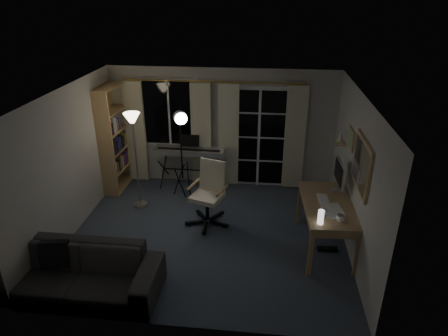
% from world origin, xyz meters
% --- Properties ---
extents(floor, '(4.50, 4.00, 0.02)m').
position_xyz_m(floor, '(0.00, 0.00, -0.01)').
color(floor, '#374051').
rests_on(floor, ground).
extents(window, '(1.20, 0.08, 1.40)m').
position_xyz_m(window, '(-1.05, 1.97, 1.50)').
color(window, white).
rests_on(window, floor).
extents(french_door, '(1.32, 0.09, 2.11)m').
position_xyz_m(french_door, '(0.75, 1.97, 1.03)').
color(french_door, white).
rests_on(french_door, floor).
extents(curtains, '(3.60, 0.07, 2.13)m').
position_xyz_m(curtains, '(-0.14, 1.88, 1.09)').
color(curtains, gold).
rests_on(curtains, floor).
extents(bookshelf, '(0.38, 1.00, 2.11)m').
position_xyz_m(bookshelf, '(-2.13, 1.57, 1.00)').
color(bookshelf, tan).
rests_on(bookshelf, floor).
extents(torchiere_lamp, '(0.35, 0.35, 1.82)m').
position_xyz_m(torchiere_lamp, '(-1.43, 0.83, 1.46)').
color(torchiere_lamp, '#B2B2B7').
rests_on(torchiere_lamp, floor).
extents(keyboard_piano, '(1.42, 0.71, 1.02)m').
position_xyz_m(keyboard_piano, '(-0.63, 1.70, 0.78)').
color(keyboard_piano, black).
rests_on(keyboard_piano, floor).
extents(studio_light, '(0.41, 0.42, 1.80)m').
position_xyz_m(studio_light, '(-0.66, 1.21, 1.44)').
color(studio_light, black).
rests_on(studio_light, floor).
extents(office_chair, '(0.78, 0.78, 1.12)m').
position_xyz_m(office_chair, '(-0.02, 0.47, 0.66)').
color(office_chair, black).
rests_on(office_chair, floor).
extents(desk, '(0.81, 1.51, 0.79)m').
position_xyz_m(desk, '(1.88, -0.13, 0.69)').
color(desk, '#A78356').
rests_on(desk, floor).
extents(monitor, '(0.20, 0.57, 0.50)m').
position_xyz_m(monitor, '(2.08, 0.32, 1.09)').
color(monitor, silver).
rests_on(monitor, desk).
extents(desk_clutter, '(0.44, 0.91, 1.00)m').
position_xyz_m(desk_clutter, '(1.82, -0.37, 0.62)').
color(desk_clutter, white).
rests_on(desk_clutter, desk).
extents(mug, '(0.13, 0.11, 0.13)m').
position_xyz_m(mug, '(1.98, -0.63, 0.86)').
color(mug, silver).
rests_on(mug, desk).
extents(wall_mirror, '(0.04, 0.94, 0.74)m').
position_xyz_m(wall_mirror, '(2.22, -0.35, 1.55)').
color(wall_mirror, tan).
rests_on(wall_mirror, floor).
extents(framed_print, '(0.03, 0.42, 0.32)m').
position_xyz_m(framed_print, '(2.23, 0.55, 1.60)').
color(framed_print, tan).
rests_on(framed_print, floor).
extents(wall_shelf, '(0.16, 0.30, 0.18)m').
position_xyz_m(wall_shelf, '(2.16, 1.05, 1.41)').
color(wall_shelf, tan).
rests_on(wall_shelf, floor).
extents(sofa, '(2.24, 0.66, 0.87)m').
position_xyz_m(sofa, '(-1.55, -1.55, 0.44)').
color(sofa, '#272729').
rests_on(sofa, floor).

